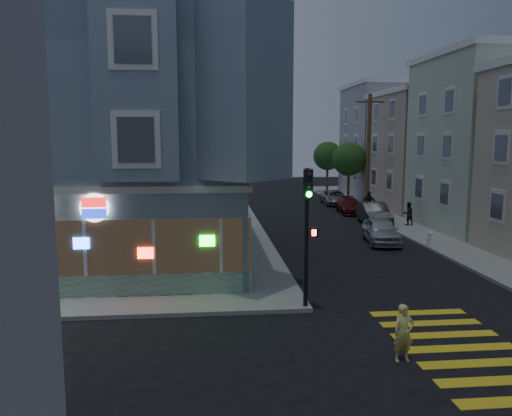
{
  "coord_description": "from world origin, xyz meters",
  "views": [
    {
      "loc": [
        -0.46,
        -13.8,
        5.81
      ],
      "look_at": [
        1.58,
        7.11,
        2.86
      ],
      "focal_mm": 35.0,
      "sensor_mm": 36.0,
      "label": 1
    }
  ],
  "objects": [
    {
      "name": "sidewalk_ne",
      "position": [
        23.0,
        23.0,
        0.07
      ],
      "size": [
        24.0,
        42.0,
        0.15
      ],
      "primitive_type": "cube",
      "color": "gray",
      "rests_on": "ground"
    },
    {
      "name": "parked_car_b",
      "position": [
        10.7,
        18.55,
        0.74
      ],
      "size": [
        1.95,
        4.63,
        1.49
      ],
      "primitive_type": "imported",
      "rotation": [
        0.0,
        0.0,
        -0.08
      ],
      "color": "#313435",
      "rests_on": "ground"
    },
    {
      "name": "utility_pole",
      "position": [
        12.0,
        24.0,
        4.8
      ],
      "size": [
        2.2,
        0.3,
        9.0
      ],
      "color": "#4C3826",
      "rests_on": "sidewalk_ne"
    },
    {
      "name": "pedestrian_b",
      "position": [
        11.3,
        21.37,
        1.06
      ],
      "size": [
        1.16,
        0.83,
        1.82
      ],
      "primitive_type": "imported",
      "rotation": [
        0.0,
        0.0,
        2.74
      ],
      "color": "black",
      "rests_on": "sidewalk_ne"
    },
    {
      "name": "corner_building",
      "position": [
        -6.0,
        10.98,
        5.82
      ],
      "size": [
        14.6,
        14.6,
        11.4
      ],
      "color": "slate",
      "rests_on": "sidewalk_nw"
    },
    {
      "name": "street_tree_far",
      "position": [
        12.2,
        38.0,
        3.94
      ],
      "size": [
        3.0,
        3.0,
        5.3
      ],
      "color": "#4C3826",
      "rests_on": "sidewalk_ne"
    },
    {
      "name": "ground",
      "position": [
        0.0,
        0.0,
        0.0
      ],
      "size": [
        120.0,
        120.0,
        0.0
      ],
      "primitive_type": "plane",
      "color": "black",
      "rests_on": "ground"
    },
    {
      "name": "traffic_signal",
      "position": [
        2.82,
        2.18,
        3.32
      ],
      "size": [
        0.59,
        0.52,
        4.69
      ],
      "rotation": [
        0.0,
        0.0,
        -0.3
      ],
      "color": "black",
      "rests_on": "sidewalk_nw"
    },
    {
      "name": "row_house_c",
      "position": [
        19.5,
        25.0,
        4.65
      ],
      "size": [
        12.0,
        8.6,
        9.0
      ],
      "primitive_type": "cube",
      "color": "tan",
      "rests_on": "sidewalk_ne"
    },
    {
      "name": "pedestrian_a",
      "position": [
        12.62,
        17.38,
        0.91
      ],
      "size": [
        0.81,
        0.68,
        1.51
      ],
      "primitive_type": "imported",
      "rotation": [
        0.0,
        0.0,
        3.29
      ],
      "color": "black",
      "rests_on": "sidewalk_ne"
    },
    {
      "name": "parked_car_a",
      "position": [
        9.12,
        12.68,
        0.7
      ],
      "size": [
        2.21,
        4.31,
        1.41
      ],
      "primitive_type": "imported",
      "rotation": [
        0.0,
        0.0,
        -0.14
      ],
      "color": "#B6B9BF",
      "rests_on": "ground"
    },
    {
      "name": "fire_hydrant",
      "position": [
        11.3,
        11.23,
        0.54
      ],
      "size": [
        0.43,
        0.25,
        0.74
      ],
      "color": "white",
      "rests_on": "sidewalk_ne"
    },
    {
      "name": "parked_car_c",
      "position": [
        10.54,
        23.75,
        0.59
      ],
      "size": [
        1.98,
        4.18,
        1.18
      ],
      "primitive_type": "imported",
      "rotation": [
        0.0,
        0.0,
        -0.08
      ],
      "color": "#551316",
      "rests_on": "ground"
    },
    {
      "name": "street_tree_near",
      "position": [
        12.2,
        30.0,
        3.94
      ],
      "size": [
        3.0,
        3.0,
        5.3
      ],
      "color": "#4C3826",
      "rests_on": "sidewalk_ne"
    },
    {
      "name": "parked_car_d",
      "position": [
        10.7,
        28.95,
        0.63
      ],
      "size": [
        2.34,
        4.62,
        1.25
      ],
      "primitive_type": "imported",
      "rotation": [
        0.0,
        0.0,
        -0.06
      ],
      "color": "#969A9F",
      "rests_on": "ground"
    },
    {
      "name": "running_child",
      "position": [
        4.59,
        -1.8,
        0.76
      ],
      "size": [
        0.58,
        0.41,
        1.53
      ],
      "primitive_type": "imported",
      "rotation": [
        0.0,
        0.0,
        0.08
      ],
      "color": "#E3E074",
      "rests_on": "ground"
    },
    {
      "name": "row_house_d",
      "position": [
        19.5,
        34.0,
        5.4
      ],
      "size": [
        12.0,
        8.6,
        10.5
      ],
      "primitive_type": "cube",
      "color": "#9792A0",
      "rests_on": "sidewalk_ne"
    },
    {
      "name": "sidewalk_nw",
      "position": [
        -13.5,
        23.0,
        0.07
      ],
      "size": [
        33.0,
        42.0,
        0.15
      ],
      "primitive_type": "cube",
      "color": "gray",
      "rests_on": "ground"
    }
  ]
}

